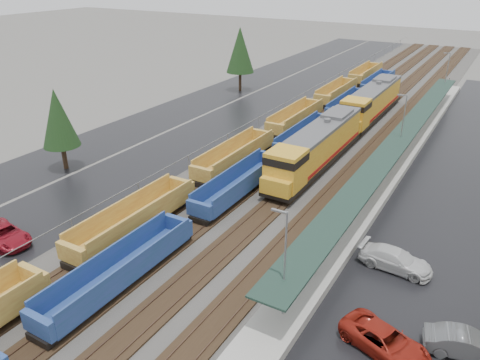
% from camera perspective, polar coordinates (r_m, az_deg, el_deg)
% --- Properties ---
extents(ballast_strip, '(20.00, 160.00, 0.08)m').
position_cam_1_polar(ballast_strip, '(67.54, 12.71, 6.43)').
color(ballast_strip, '#302D2B').
rests_on(ballast_strip, ground).
extents(trackbed, '(14.60, 160.00, 0.22)m').
position_cam_1_polar(trackbed, '(67.51, 12.72, 6.52)').
color(trackbed, black).
rests_on(trackbed, ground).
extents(west_parking_lot, '(10.00, 160.00, 0.02)m').
position_cam_1_polar(west_parking_lot, '(73.20, 1.46, 8.44)').
color(west_parking_lot, black).
rests_on(west_parking_lot, ground).
extents(west_road, '(9.00, 160.00, 0.02)m').
position_cam_1_polar(west_road, '(78.34, -5.03, 9.47)').
color(west_road, black).
rests_on(west_road, ground).
extents(station_platform, '(3.00, 80.00, 8.00)m').
position_cam_1_polar(station_platform, '(56.00, 18.65, 2.58)').
color(station_platform, '#9E9B93').
rests_on(station_platform, ground).
extents(chainlink_fence, '(0.08, 160.04, 2.02)m').
position_cam_1_polar(chainlink_fence, '(69.00, 4.87, 8.71)').
color(chainlink_fence, gray).
rests_on(chainlink_fence, ground).
extents(tree_west_near, '(3.96, 3.96, 9.00)m').
position_cam_1_polar(tree_west_near, '(53.76, -21.32, 7.04)').
color(tree_west_near, '#332316').
rests_on(tree_west_near, ground).
extents(tree_west_far, '(4.84, 4.84, 11.00)m').
position_cam_1_polar(tree_west_far, '(83.95, 0.01, 15.58)').
color(tree_west_far, '#332316').
rests_on(tree_west_far, ground).
extents(locomotive_lead, '(3.30, 21.74, 4.92)m').
position_cam_1_polar(locomotive_lead, '(51.57, 9.24, 3.94)').
color(locomotive_lead, black).
rests_on(locomotive_lead, ground).
extents(locomotive_trail, '(3.30, 21.74, 4.92)m').
position_cam_1_polar(locomotive_trail, '(70.69, 15.72, 9.10)').
color(locomotive_trail, black).
rests_on(locomotive_trail, ground).
extents(well_string_yellow, '(2.75, 112.39, 2.44)m').
position_cam_1_polar(well_string_yellow, '(52.14, -0.62, 2.86)').
color(well_string_yellow, '#A56C2D').
rests_on(well_string_yellow, ground).
extents(well_string_blue, '(2.55, 112.86, 2.26)m').
position_cam_1_polar(well_string_blue, '(45.68, -0.11, -0.55)').
color(well_string_blue, navy).
rests_on(well_string_blue, ground).
extents(parked_car_west_c, '(3.17, 5.68, 1.50)m').
position_cam_1_polar(parked_car_west_c, '(42.81, -26.82, -5.96)').
color(parked_car_west_c, maroon).
rests_on(parked_car_west_c, ground).
extents(parked_car_east_b, '(4.28, 6.00, 1.52)m').
position_cam_1_polar(parked_car_east_b, '(30.08, 17.26, -18.28)').
color(parked_car_east_b, maroon).
rests_on(parked_car_east_b, ground).
extents(parked_car_east_c, '(2.53, 5.50, 1.56)m').
position_cam_1_polar(parked_car_east_c, '(37.08, 18.43, -9.22)').
color(parked_car_east_c, silver).
rests_on(parked_car_east_c, ground).
extents(parked_car_east_e, '(2.72, 5.00, 1.56)m').
position_cam_1_polar(parked_car_east_e, '(31.52, 25.91, -17.59)').
color(parked_car_east_e, '#57595C').
rests_on(parked_car_east_e, ground).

